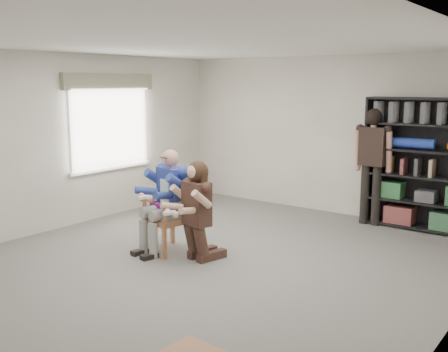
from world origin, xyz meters
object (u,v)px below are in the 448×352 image
Objects in this scene: seated_man at (168,200)px; kneeling_woman at (195,213)px; bookshelf at (422,165)px; armchair at (168,212)px; standing_man at (372,168)px.

seated_man is 1.09× the size of kneeling_woman.
kneeling_woman is 3.85m from bookshelf.
armchair is at bearing -127.61° from bookshelf.
bookshelf is (2.47, 3.21, 0.50)m from armchair.
seated_man is at bearing -121.42° from standing_man.
standing_man reaches higher than seated_man.
seated_man is 0.76× the size of standing_man.
bookshelf reaches higher than seated_man.
seated_man is at bearing -127.61° from bookshelf.
armchair is 0.84× the size of kneeling_woman.
standing_man is (-0.75, -0.16, -0.10)m from bookshelf.
armchair is at bearing -121.42° from standing_man.
bookshelf is at bearing 73.24° from kneeling_woman.
bookshelf is 1.11× the size of standing_man.
standing_man is at bearing 73.43° from armchair.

